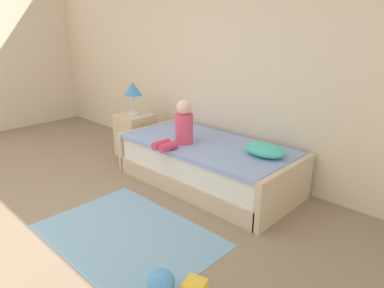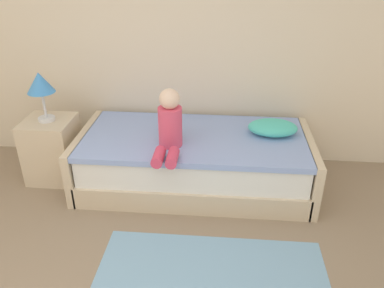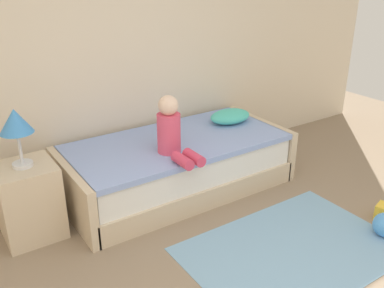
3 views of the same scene
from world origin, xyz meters
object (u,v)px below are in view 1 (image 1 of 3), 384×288
nightstand (135,135)px  child_figure (181,127)px  pillow (265,150)px  toy_ball (161,283)px  bed (207,164)px  table_lamp (133,90)px

nightstand → child_figure: size_ratio=1.18×
nightstand → child_figure: (1.16, -0.23, 0.40)m
pillow → toy_ball: size_ratio=2.27×
bed → nightstand: nightstand is taller
child_figure → pillow: size_ratio=1.16×
toy_ball → nightstand: bearing=145.8°
bed → child_figure: size_ratio=4.14×
table_lamp → child_figure: 1.21m
bed → nightstand: bearing=179.9°
nightstand → pillow: bearing=2.7°
nightstand → child_figure: bearing=-11.3°
table_lamp → nightstand: bearing=0.0°
table_lamp → child_figure: size_ratio=0.88×
pillow → nightstand: bearing=-177.3°
nightstand → toy_ball: size_ratio=3.09×
table_lamp → child_figure: bearing=-11.3°
bed → pillow: 0.77m
table_lamp → toy_ball: table_lamp is taller
table_lamp → child_figure: table_lamp is taller
child_figure → table_lamp: bearing=168.7°
bed → nightstand: size_ratio=3.52×
nightstand → toy_ball: 2.80m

